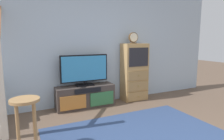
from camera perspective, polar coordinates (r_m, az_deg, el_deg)
back_wall at (r=4.30m, az=-5.42°, el=8.16°), size 6.40×0.12×2.70m
area_rug at (r=2.98m, az=8.17°, el=-19.07°), size 2.60×1.80×0.01m
media_console at (r=4.12m, az=-7.84°, el=-7.71°), size 1.21×0.38×0.46m
television at (r=4.02m, az=-8.12°, el=0.21°), size 1.00×0.22×0.64m
side_cabinet at (r=4.53m, az=6.61°, el=-0.62°), size 0.58×0.38×1.32m
desk_clock at (r=4.43m, az=6.31°, el=9.39°), size 0.23×0.08×0.25m
bar_stool_near at (r=2.57m, az=-24.11°, el=-11.66°), size 0.34×0.34×0.72m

